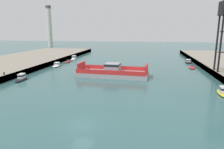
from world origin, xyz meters
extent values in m
plane|color=#335B5B|center=(0.00, 0.00, 0.00)|extent=(400.00, 400.00, 0.00)
cube|color=#4C4742|center=(-24.51, 20.00, 0.74)|extent=(0.30, 140.00, 1.48)
cube|color=#939399|center=(-1.09, 28.13, 0.55)|extent=(18.47, 7.80, 1.10)
cube|color=red|center=(-0.91, 31.47, 1.65)|extent=(17.38, 1.07, 1.10)
cube|color=red|center=(-1.27, 24.78, 1.65)|extent=(17.38, 1.07, 1.10)
cube|color=#939399|center=(-1.09, 28.13, 2.24)|extent=(3.82, 3.94, 2.29)
cube|color=black|center=(-1.09, 28.13, 3.04)|extent=(3.87, 3.99, 0.60)
cube|color=red|center=(7.46, 27.66, 2.20)|extent=(0.76, 4.79, 2.20)
cube|color=red|center=(-9.64, 28.59, 2.20)|extent=(0.76, 4.79, 2.20)
ellipsoid|color=red|center=(-21.68, 48.84, 0.19)|extent=(1.62, 5.15, 0.38)
cube|color=#4C4C51|center=(-21.68, 48.84, 0.63)|extent=(0.57, 0.40, 0.50)
ellipsoid|color=black|center=(-21.66, 19.89, 0.22)|extent=(2.44, 5.53, 0.44)
cube|color=silver|center=(-21.72, 20.28, 1.00)|extent=(1.43, 2.02, 1.13)
cube|color=black|center=(-21.72, 20.28, 1.15)|extent=(1.47, 2.08, 0.34)
ellipsoid|color=red|center=(21.60, 44.42, 0.21)|extent=(2.66, 6.36, 0.43)
cube|color=#4C4C51|center=(21.60, 44.42, 0.68)|extent=(0.70, 0.48, 0.50)
ellipsoid|color=black|center=(22.45, 55.17, 0.22)|extent=(3.00, 6.56, 0.45)
cube|color=silver|center=(22.52, 55.64, 0.80)|extent=(1.80, 2.40, 0.70)
cube|color=black|center=(22.52, 55.64, 0.88)|extent=(1.85, 2.47, 0.21)
ellipsoid|color=white|center=(-22.28, 56.60, 0.18)|extent=(2.57, 6.72, 0.35)
cube|color=silver|center=(-22.33, 57.09, 0.94)|extent=(1.56, 2.42, 1.18)
cube|color=black|center=(-22.33, 57.09, 1.09)|extent=(1.60, 2.49, 0.35)
ellipsoid|color=yellow|center=(21.50, 16.63, 0.25)|extent=(2.06, 5.16, 0.50)
cube|color=silver|center=(21.46, 16.25, 1.06)|extent=(1.25, 1.87, 1.11)
cube|color=black|center=(21.46, 16.25, 1.20)|extent=(1.28, 1.92, 0.33)
ellipsoid|color=white|center=(-21.90, 39.69, 0.23)|extent=(2.90, 6.28, 0.46)
cube|color=silver|center=(-21.97, 40.14, 0.86)|extent=(1.73, 2.30, 0.79)
cube|color=black|center=(-21.97, 40.14, 0.96)|extent=(1.78, 2.37, 0.24)
cylinder|color=black|center=(24.94, 33.84, 8.31)|extent=(0.44, 0.44, 13.66)
cylinder|color=black|center=(24.94, 30.94, 8.31)|extent=(0.44, 0.44, 13.66)
cube|color=black|center=(26.39, 32.39, 6.26)|extent=(2.90, 0.20, 0.20)
cube|color=black|center=(26.39, 32.39, 6.26)|extent=(0.20, 2.90, 0.20)
cylinder|color=black|center=(-25.06, 18.68, 1.76)|extent=(0.28, 0.28, 0.55)
sphere|color=black|center=(-25.06, 18.68, 2.03)|extent=(0.32, 0.32, 0.32)
cylinder|color=beige|center=(-64.16, 119.80, 14.62)|extent=(3.52, 3.52, 29.24)
cylinder|color=#4C4C4C|center=(-64.16, 119.80, 28.24)|extent=(3.81, 3.81, 2.00)
camera|label=1|loc=(7.69, -22.28, 11.52)|focal=32.53mm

